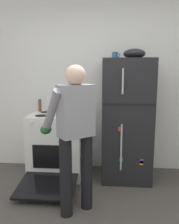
# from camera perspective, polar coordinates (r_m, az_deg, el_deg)

# --- Properties ---
(kitchen_wall_back) EXTENTS (6.00, 0.10, 2.70)m
(kitchen_wall_back) POSITION_cam_1_polar(r_m,az_deg,el_deg) (3.69, 2.17, 7.04)
(kitchen_wall_back) COLOR white
(kitchen_wall_back) RESTS_ON ground
(refrigerator) EXTENTS (0.68, 0.72, 1.70)m
(refrigerator) POSITION_cam_1_polar(r_m,az_deg,el_deg) (3.38, 8.98, -1.91)
(refrigerator) COLOR black
(refrigerator) RESTS_ON ground
(stove_range) EXTENTS (0.76, 1.22, 0.92)m
(stove_range) POSITION_cam_1_polar(r_m,az_deg,el_deg) (3.54, -7.96, -8.04)
(stove_range) COLOR white
(stove_range) RESTS_ON ground
(person_cook) EXTENTS (0.63, 0.66, 1.60)m
(person_cook) POSITION_cam_1_polar(r_m,az_deg,el_deg) (2.48, -3.64, -3.74)
(person_cook) COLOR black
(person_cook) RESTS_ON ground
(red_pot) EXTENTS (0.34, 0.24, 0.11)m
(red_pot) POSITION_cam_1_polar(r_m,az_deg,el_deg) (3.35, -5.64, 0.33)
(red_pot) COLOR #19479E
(red_pot) RESTS_ON stove_range
(coffee_mug) EXTENTS (0.11, 0.08, 0.10)m
(coffee_mug) POSITION_cam_1_polar(r_m,az_deg,el_deg) (3.36, 6.23, 13.49)
(coffee_mug) COLOR #2D6093
(coffee_mug) RESTS_ON refrigerator
(pepper_mill) EXTENTS (0.05, 0.05, 0.19)m
(pepper_mill) POSITION_cam_1_polar(r_m,az_deg,el_deg) (3.70, -11.97, 1.62)
(pepper_mill) COLOR brown
(pepper_mill) RESTS_ON stove_range
(mixing_bowl) EXTENTS (0.30, 0.30, 0.13)m
(mixing_bowl) POSITION_cam_1_polar(r_m,az_deg,el_deg) (3.32, 10.83, 13.74)
(mixing_bowl) COLOR black
(mixing_bowl) RESTS_ON refrigerator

